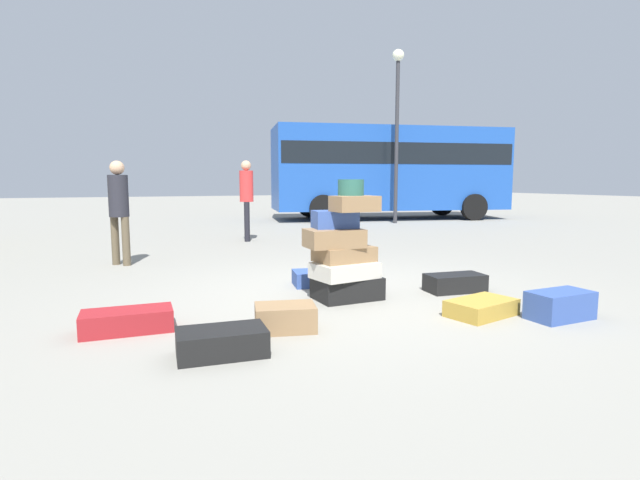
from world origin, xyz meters
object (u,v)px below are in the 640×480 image
suitcase_black_white_trunk (455,283)px  suitcase_brown_right_side (285,318)px  lamp_post (397,109)px  suitcase_tower (344,253)px  suitcase_navy_foreground_near (314,278)px  suitcase_maroon_left_side (127,321)px  person_bearded_onlooker (119,204)px  person_tourist_with_camera (247,193)px  suitcase_navy_upright_blue (560,305)px  suitcase_black_foreground_far (222,342)px  parked_bus (389,167)px  suitcase_tan_behind_tower (481,308)px

suitcase_black_white_trunk → suitcase_brown_right_side: size_ratio=1.31×
lamp_post → suitcase_tower: bearing=-123.7°
suitcase_black_white_trunk → lamp_post: 10.29m
suitcase_black_white_trunk → suitcase_navy_foreground_near: bearing=151.6°
suitcase_black_white_trunk → suitcase_navy_foreground_near: size_ratio=1.36×
suitcase_maroon_left_side → person_bearded_onlooker: bearing=92.1°
suitcase_maroon_left_side → person_tourist_with_camera: person_tourist_with_camera is taller
suitcase_maroon_left_side → suitcase_brown_right_side: suitcase_brown_right_side is taller
suitcase_navy_upright_blue → person_tourist_with_camera: bearing=97.6°
suitcase_black_foreground_far → person_tourist_with_camera: size_ratio=0.38×
suitcase_brown_right_side → person_tourist_with_camera: (1.20, 6.57, 0.95)m
suitcase_black_white_trunk → person_bearded_onlooker: person_bearded_onlooker is taller
parked_bus → person_bearded_onlooker: bearing=-131.1°
suitcase_black_foreground_far → suitcase_navy_foreground_near: size_ratio=1.32×
suitcase_black_white_trunk → lamp_post: size_ratio=0.13×
suitcase_tower → lamp_post: bearing=56.3°
suitcase_maroon_left_side → person_tourist_with_camera: size_ratio=0.43×
suitcase_tower → person_bearded_onlooker: size_ratio=0.82×
suitcase_black_foreground_far → suitcase_tan_behind_tower: bearing=6.5°
suitcase_black_white_trunk → suitcase_navy_upright_blue: 1.37m
suitcase_black_foreground_far → lamp_post: lamp_post is taller
suitcase_brown_right_side → person_bearded_onlooker: (-1.39, 4.21, 0.86)m
suitcase_black_foreground_far → parked_bus: (8.03, 11.55, 1.73)m
person_bearded_onlooker → lamp_post: 9.91m
suitcase_black_white_trunk → parked_bus: parked_bus is taller
suitcase_tower → suitcase_black_white_trunk: size_ratio=1.93×
parked_bus → suitcase_maroon_left_side: bearing=-118.6°
suitcase_navy_upright_blue → suitcase_black_foreground_far: bearing=172.9°
suitcase_black_white_trunk → lamp_post: (4.29, 8.69, 3.45)m
suitcase_brown_right_side → person_tourist_with_camera: person_tourist_with_camera is taller
suitcase_navy_foreground_near → person_tourist_with_camera: person_tourist_with_camera is taller
suitcase_maroon_left_side → suitcase_tower: bearing=10.7°
suitcase_navy_foreground_near → suitcase_maroon_left_side: 2.52m
suitcase_black_foreground_far → person_tourist_with_camera: 7.29m
suitcase_brown_right_side → parked_bus: bearing=68.7°
suitcase_maroon_left_side → lamp_post: size_ratio=0.14×
suitcase_tan_behind_tower → suitcase_maroon_left_side: 3.34m
person_bearded_onlooker → suitcase_tower: bearing=-10.8°
suitcase_navy_upright_blue → lamp_post: size_ratio=0.12×
suitcase_navy_upright_blue → person_tourist_with_camera: person_tourist_with_camera is taller
suitcase_navy_foreground_near → person_tourist_with_camera: bearing=96.3°
suitcase_brown_right_side → person_tourist_with_camera: 6.74m
parked_bus → suitcase_brown_right_side: bearing=-113.0°
suitcase_navy_foreground_near → lamp_post: 10.24m
person_tourist_with_camera → parked_bus: 7.73m
suitcase_navy_foreground_near → lamp_post: (5.75, 7.74, 3.46)m
suitcase_black_foreground_far → lamp_post: 12.72m
suitcase_tower → suitcase_brown_right_side: bearing=-138.0°
suitcase_tower → suitcase_maroon_left_side: suitcase_tower is taller
suitcase_tower → suitcase_black_foreground_far: 2.10m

